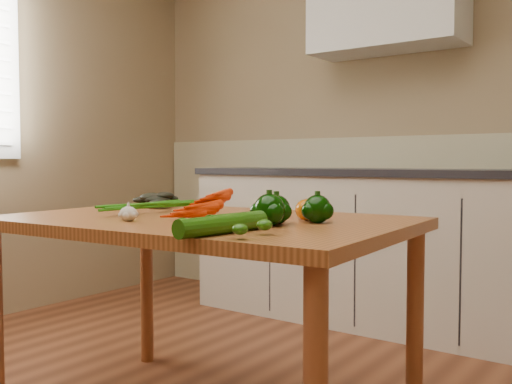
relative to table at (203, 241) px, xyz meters
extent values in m
cube|color=#9C845E|center=(0.04, 1.91, 0.64)|extent=(4.00, 0.02, 2.60)
cube|color=#C2BA91|center=(0.04, 1.89, -0.11)|extent=(3.98, 0.03, 1.10)
cube|color=beige|center=(0.24, 1.59, -0.23)|extent=(2.80, 0.60, 0.86)
cube|color=#29282D|center=(0.24, 1.59, 0.22)|extent=(2.84, 0.64, 0.04)
cube|color=#A96131|center=(0.00, 0.00, 0.06)|extent=(1.44, 0.98, 0.04)
cylinder|color=brown|center=(-0.66, 0.35, -0.31)|extent=(0.06, 0.06, 0.71)
cylinder|color=brown|center=(0.61, 0.43, -0.31)|extent=(0.06, 0.06, 0.71)
ellipsoid|color=beige|center=(-0.11, -0.24, 0.11)|extent=(0.06, 0.06, 0.05)
sphere|color=black|center=(0.33, -0.02, 0.13)|extent=(0.09, 0.09, 0.09)
sphere|color=black|center=(0.42, 0.08, 0.13)|extent=(0.09, 0.09, 0.09)
sphere|color=black|center=(0.34, -0.08, 0.13)|extent=(0.10, 0.10, 0.10)
ellipsoid|color=#8F1402|center=(0.17, 0.20, 0.12)|extent=(0.07, 0.07, 0.06)
ellipsoid|color=#C95D05|center=(0.34, 0.18, 0.12)|extent=(0.07, 0.07, 0.07)
ellipsoid|color=#C95D05|center=(0.35, 0.12, 0.12)|extent=(0.08, 0.08, 0.07)
cylinder|color=#184B08|center=(0.35, -0.26, 0.11)|extent=(0.07, 0.21, 0.05)
cylinder|color=#184B08|center=(0.35, -0.36, 0.11)|extent=(0.08, 0.22, 0.05)
camera|label=1|loc=(1.32, -1.49, 0.28)|focal=40.00mm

